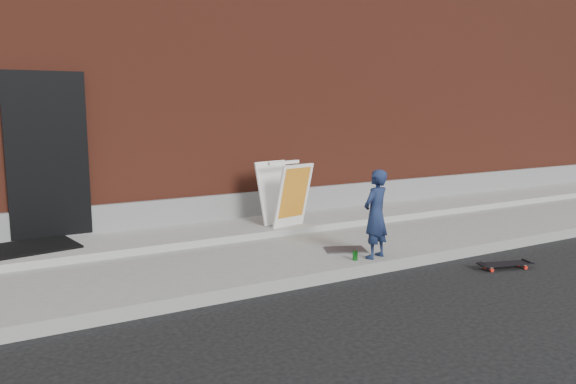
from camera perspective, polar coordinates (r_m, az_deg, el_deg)
ground at (r=6.67m, az=3.88°, el=-9.30°), size 80.00×80.00×0.00m
sidewalk at (r=7.89m, az=-2.16°, el=-5.84°), size 20.00×3.00×0.15m
apron at (r=8.65m, az=-4.92°, el=-3.71°), size 20.00×1.20×0.10m
building at (r=12.77m, az=-13.88°, el=10.50°), size 20.00×8.10×5.00m
child at (r=7.15m, az=8.90°, el=-2.23°), size 0.48×0.39×1.13m
skateboard at (r=7.73m, az=21.21°, el=-6.84°), size 0.72×0.37×0.08m
pizza_sign at (r=8.53m, az=-0.33°, el=-0.14°), size 0.72×0.81×0.99m
soda_can at (r=7.12m, az=6.84°, el=-6.42°), size 0.08×0.08×0.12m
doormat at (r=7.98m, az=-24.50°, el=-5.08°), size 1.15×0.99×0.03m
utility_plate at (r=7.59m, az=5.85°, el=-5.84°), size 0.62×0.51×0.02m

